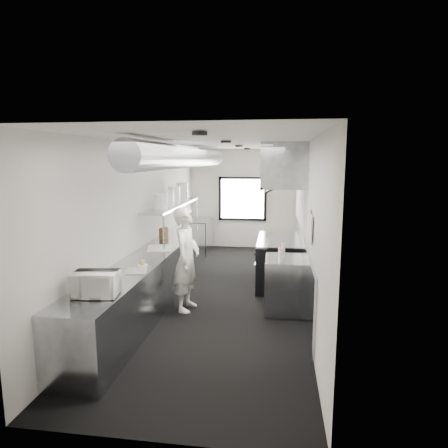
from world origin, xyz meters
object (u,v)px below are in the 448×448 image
(range, at_px, (278,262))
(plate_stack_a, at_px, (161,201))
(deli_tub_b, at_px, (99,280))
(pass_shelf, at_px, (174,206))
(bottle_station, at_px, (285,285))
(microwave, at_px, (96,284))
(squeeze_bottle_d, at_px, (283,251))
(small_plate, at_px, (142,265))
(far_work_table, at_px, (197,236))
(deli_tub_a, at_px, (93,284))
(plate_stack_b, at_px, (168,198))
(line_cook, at_px, (187,259))
(squeeze_bottle_a, at_px, (280,257))
(prep_counter, at_px, (155,275))
(squeeze_bottle_e, at_px, (283,249))
(knife_block, at_px, (164,233))
(squeeze_bottle_b, at_px, (280,254))
(plate_stack_d, at_px, (182,192))
(squeeze_bottle_c, at_px, (283,253))
(plate_stack_c, at_px, (174,195))
(exhaust_hood, at_px, (284,165))
(cutting_board, at_px, (160,248))

(range, height_order, plate_stack_a, plate_stack_a)
(range, xyz_separation_m, deli_tub_b, (-2.32, -3.08, 0.48))
(pass_shelf, height_order, deli_tub_b, pass_shelf)
(bottle_station, bearing_deg, microwave, -136.91)
(deli_tub_b, distance_m, squeeze_bottle_d, 3.03)
(small_plate, bearing_deg, far_work_table, 91.52)
(deli_tub_a, height_order, plate_stack_b, plate_stack_b)
(range, xyz_separation_m, bottle_station, (0.11, -1.40, -0.02))
(small_plate, bearing_deg, bottle_station, 19.35)
(line_cook, bearing_deg, squeeze_bottle_a, -87.54)
(plate_stack_a, bearing_deg, small_plate, -83.59)
(plate_stack_b, relative_size, squeeze_bottle_d, 1.87)
(pass_shelf, bearing_deg, line_cook, -69.05)
(prep_counter, distance_m, squeeze_bottle_e, 2.33)
(deli_tub_b, xyz_separation_m, knife_block, (-0.01, 2.92, 0.06))
(prep_counter, relative_size, deli_tub_b, 40.29)
(pass_shelf, xyz_separation_m, squeeze_bottle_b, (2.25, -1.81, -0.54))
(squeeze_bottle_d, relative_size, squeeze_bottle_e, 0.86)
(small_plate, bearing_deg, microwave, -93.70)
(microwave, height_order, deli_tub_b, microwave)
(range, height_order, far_work_table, range)
(plate_stack_d, bearing_deg, squeeze_bottle_c, -46.69)
(far_work_table, bearing_deg, deli_tub_b, -91.35)
(prep_counter, height_order, plate_stack_c, plate_stack_c)
(exhaust_hood, relative_size, deli_tub_b, 14.77)
(deli_tub_b, height_order, plate_stack_d, plate_stack_d)
(bottle_station, distance_m, squeeze_bottle_c, 0.53)
(plate_stack_a, bearing_deg, pass_shelf, 88.63)
(far_work_table, distance_m, microwave, 6.05)
(knife_block, relative_size, plate_stack_d, 0.57)
(plate_stack_d, height_order, squeeze_bottle_d, plate_stack_d)
(pass_shelf, distance_m, plate_stack_d, 0.75)
(bottle_station, distance_m, small_plate, 2.35)
(exhaust_hood, xyz_separation_m, plate_stack_a, (-2.31, -0.52, -0.67))
(deli_tub_a, height_order, squeeze_bottle_a, squeeze_bottle_a)
(line_cook, xyz_separation_m, plate_stack_d, (-0.70, 2.58, 0.91))
(squeeze_bottle_e, bearing_deg, plate_stack_d, 136.92)
(squeeze_bottle_a, relative_size, squeeze_bottle_e, 0.92)
(pass_shelf, distance_m, bottle_station, 3.09)
(range, xyz_separation_m, cutting_board, (-2.15, -1.01, 0.44))
(microwave, distance_m, knife_block, 3.36)
(squeeze_bottle_a, bearing_deg, knife_block, 147.42)
(knife_block, bearing_deg, plate_stack_d, 96.57)
(exhaust_hood, relative_size, bottle_station, 2.44)
(bottle_station, relative_size, squeeze_bottle_a, 4.96)
(microwave, height_order, cutting_board, microwave)
(bottle_station, relative_size, squeeze_bottle_d, 5.35)
(pass_shelf, bearing_deg, far_work_table, 88.93)
(far_work_table, xyz_separation_m, line_cook, (0.67, -4.07, 0.42))
(cutting_board, bearing_deg, small_plate, -85.86)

